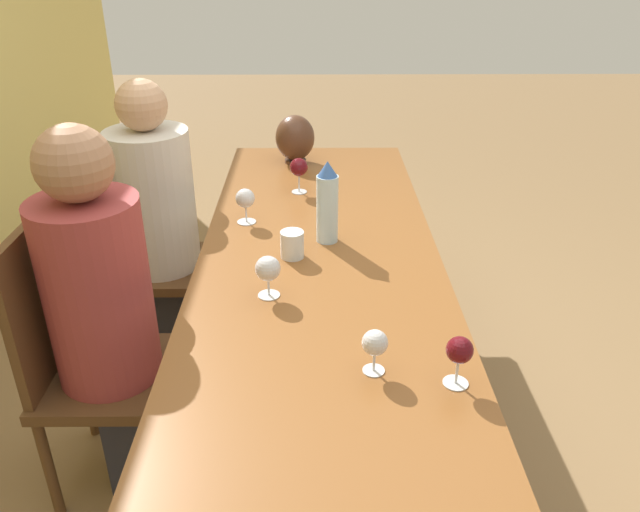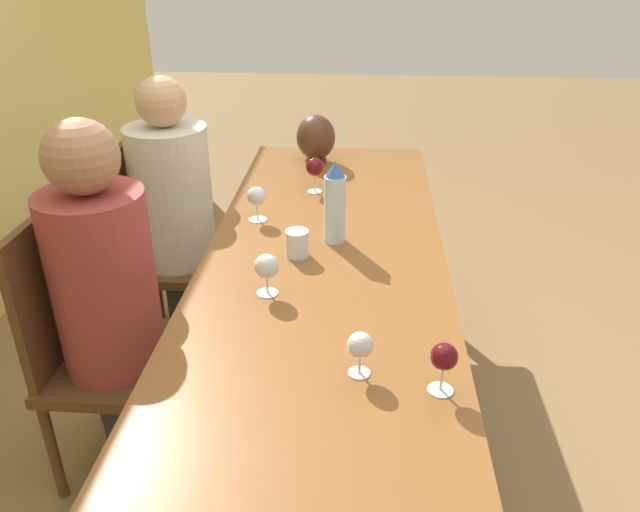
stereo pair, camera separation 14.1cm
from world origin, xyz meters
name	(u,v)px [view 1 (the left image)]	position (x,y,z in m)	size (l,w,h in m)	color
ground_plane	(320,436)	(0.00, 0.00, 0.00)	(14.00, 14.00, 0.00)	olive
dining_table	(320,283)	(0.00, 0.00, 0.69)	(2.50, 0.82, 0.77)	brown
water_bottle	(327,203)	(0.17, -0.03, 0.91)	(0.08, 0.08, 0.30)	silver
water_tumbler	(292,244)	(0.04, 0.09, 0.81)	(0.08, 0.08, 0.09)	silver
vase	(295,138)	(1.02, 0.11, 0.88)	(0.18, 0.18, 0.23)	#4C2D1E
wine_glass_0	(459,351)	(-0.63, -0.33, 0.86)	(0.07, 0.07, 0.13)	silver
wine_glass_1	(299,168)	(0.64, 0.08, 0.87)	(0.08, 0.08, 0.15)	silver
wine_glass_2	(375,344)	(-0.58, -0.13, 0.85)	(0.07, 0.07, 0.12)	silver
wine_glass_3	(268,269)	(-0.21, 0.16, 0.86)	(0.08, 0.08, 0.13)	silver
wine_glass_4	(245,199)	(0.33, 0.27, 0.86)	(0.07, 0.07, 0.13)	silver
chair_near	(87,357)	(-0.16, 0.77, 0.50)	(0.44, 0.44, 0.96)	brown
chair_far	(143,252)	(0.60, 0.77, 0.50)	(0.44, 0.44, 0.96)	brown
person_near	(105,308)	(-0.16, 0.68, 0.69)	(0.33, 0.33, 1.28)	#2D2D38
person_far	(159,218)	(0.60, 0.68, 0.67)	(0.34, 0.34, 1.25)	#2D2D38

